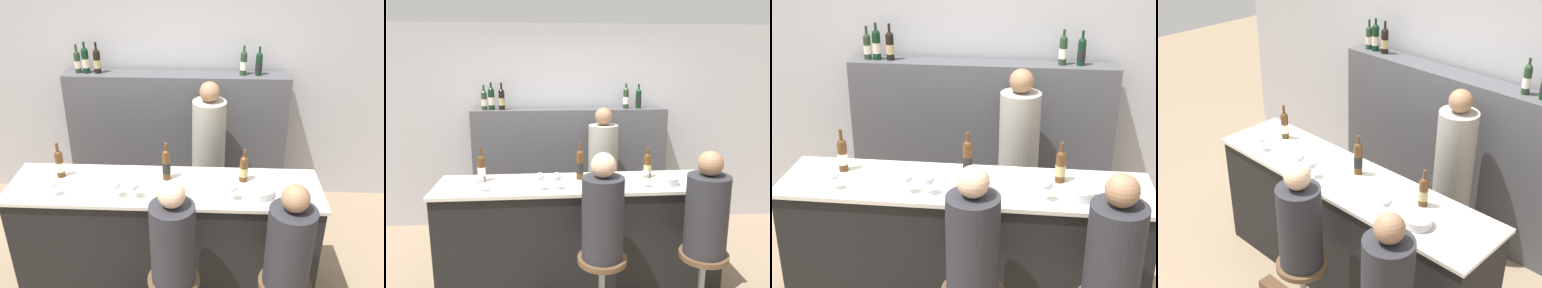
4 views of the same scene
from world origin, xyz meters
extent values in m
cube|color=#B2B2B7|center=(0.00, 1.90, 1.30)|extent=(6.40, 0.05, 2.60)
cube|color=black|center=(0.00, 0.29, 0.52)|extent=(2.52, 0.59, 1.03)
cube|color=beige|center=(0.00, 0.29, 1.05)|extent=(2.56, 0.63, 0.03)
cube|color=#4C4C51|center=(0.00, 1.68, 0.78)|extent=(2.40, 0.28, 1.56)
cylinder|color=#4C2D14|center=(-0.89, 0.40, 1.17)|extent=(0.07, 0.07, 0.21)
cylinder|color=white|center=(-0.89, 0.40, 1.16)|extent=(0.07, 0.07, 0.08)
sphere|color=#4C2D14|center=(-0.89, 0.40, 1.27)|extent=(0.07, 0.07, 0.07)
cylinder|color=#4C2D14|center=(-0.89, 0.40, 1.33)|extent=(0.02, 0.02, 0.09)
cylinder|color=#4C2D14|center=(0.01, 0.40, 1.18)|extent=(0.07, 0.07, 0.24)
cylinder|color=black|center=(0.01, 0.40, 1.17)|extent=(0.07, 0.07, 0.10)
sphere|color=#4C2D14|center=(0.01, 0.40, 1.30)|extent=(0.07, 0.07, 0.07)
cylinder|color=#4C2D14|center=(0.01, 0.40, 1.36)|extent=(0.02, 0.02, 0.08)
cylinder|color=#4C2D14|center=(0.65, 0.40, 1.16)|extent=(0.07, 0.07, 0.19)
cylinder|color=tan|center=(0.65, 0.40, 1.15)|extent=(0.07, 0.07, 0.08)
sphere|color=#4C2D14|center=(0.65, 0.40, 1.26)|extent=(0.07, 0.07, 0.07)
cylinder|color=#4C2D14|center=(0.65, 0.40, 1.31)|extent=(0.02, 0.02, 0.08)
cylinder|color=#233823|center=(-1.04, 1.68, 1.66)|extent=(0.07, 0.07, 0.20)
cylinder|color=beige|center=(-1.04, 1.68, 1.65)|extent=(0.07, 0.07, 0.08)
sphere|color=#233823|center=(-1.04, 1.68, 1.76)|extent=(0.07, 0.07, 0.07)
cylinder|color=#233823|center=(-1.04, 1.68, 1.82)|extent=(0.02, 0.02, 0.09)
cylinder|color=black|center=(-0.95, 1.68, 1.68)|extent=(0.07, 0.07, 0.23)
cylinder|color=beige|center=(-0.95, 1.68, 1.67)|extent=(0.08, 0.08, 0.09)
sphere|color=black|center=(-0.95, 1.68, 1.80)|extent=(0.07, 0.07, 0.07)
cylinder|color=black|center=(-0.95, 1.68, 1.85)|extent=(0.02, 0.02, 0.08)
cylinder|color=black|center=(-0.83, 1.68, 1.67)|extent=(0.07, 0.07, 0.22)
cylinder|color=tan|center=(-0.83, 1.68, 1.66)|extent=(0.08, 0.08, 0.09)
sphere|color=black|center=(-0.83, 1.68, 1.78)|extent=(0.07, 0.07, 0.07)
cylinder|color=black|center=(-0.83, 1.68, 1.84)|extent=(0.02, 0.02, 0.10)
cylinder|color=#233823|center=(0.70, 1.68, 1.67)|extent=(0.07, 0.07, 0.22)
cylinder|color=white|center=(0.70, 1.68, 1.66)|extent=(0.07, 0.07, 0.09)
sphere|color=#233823|center=(0.70, 1.68, 1.78)|extent=(0.07, 0.07, 0.07)
cylinder|color=#233823|center=(0.70, 1.68, 1.83)|extent=(0.02, 0.02, 0.07)
cylinder|color=black|center=(0.86, 1.68, 1.67)|extent=(0.07, 0.07, 0.20)
cylinder|color=black|center=(0.86, 1.68, 1.65)|extent=(0.07, 0.07, 0.08)
sphere|color=black|center=(0.86, 1.68, 1.77)|extent=(0.07, 0.07, 0.07)
cylinder|color=black|center=(0.86, 1.68, 1.82)|extent=(0.02, 0.02, 0.08)
cylinder|color=silver|center=(-0.85, 0.11, 1.06)|extent=(0.07, 0.07, 0.00)
cylinder|color=silver|center=(-0.85, 0.11, 1.10)|extent=(0.01, 0.01, 0.07)
sphere|color=silver|center=(-0.85, 0.11, 1.17)|extent=(0.07, 0.07, 0.07)
cylinder|color=silver|center=(-0.35, 0.11, 1.06)|extent=(0.07, 0.07, 0.00)
cylinder|color=silver|center=(-0.35, 0.11, 1.11)|extent=(0.01, 0.01, 0.08)
sphere|color=silver|center=(-0.35, 0.11, 1.18)|extent=(0.08, 0.08, 0.08)
cylinder|color=silver|center=(-0.21, 0.11, 1.06)|extent=(0.06, 0.06, 0.00)
cylinder|color=silver|center=(-0.21, 0.11, 1.10)|extent=(0.01, 0.01, 0.07)
sphere|color=silver|center=(-0.21, 0.11, 1.18)|extent=(0.08, 0.08, 0.08)
cylinder|color=silver|center=(0.55, 0.11, 1.06)|extent=(0.06, 0.06, 0.00)
cylinder|color=silver|center=(0.55, 0.11, 1.11)|extent=(0.01, 0.01, 0.08)
sphere|color=silver|center=(0.55, 0.11, 1.18)|extent=(0.08, 0.08, 0.08)
cylinder|color=#B7B7BC|center=(0.78, 0.18, 1.10)|extent=(0.20, 0.20, 0.07)
cylinder|color=#28282D|center=(0.12, -0.32, 0.98)|extent=(0.32, 0.32, 0.64)
sphere|color=#D8AD8C|center=(0.12, -0.32, 1.39)|extent=(0.19, 0.19, 0.19)
cylinder|color=#28282D|center=(0.93, -0.32, 0.98)|extent=(0.33, 0.33, 0.63)
sphere|color=#936B4C|center=(0.93, -0.32, 1.39)|extent=(0.19, 0.19, 0.19)
cylinder|color=gray|center=(0.36, 1.26, 0.71)|extent=(0.34, 0.34, 1.42)
sphere|color=#936B4C|center=(0.36, 1.26, 1.53)|extent=(0.20, 0.20, 0.20)
camera|label=1|loc=(0.36, -2.64, 2.97)|focal=40.00mm
camera|label=2|loc=(-0.28, -2.93, 2.12)|focal=35.00mm
camera|label=3|loc=(0.38, -2.95, 2.74)|focal=50.00mm
camera|label=4|loc=(2.50, -2.27, 3.26)|focal=50.00mm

